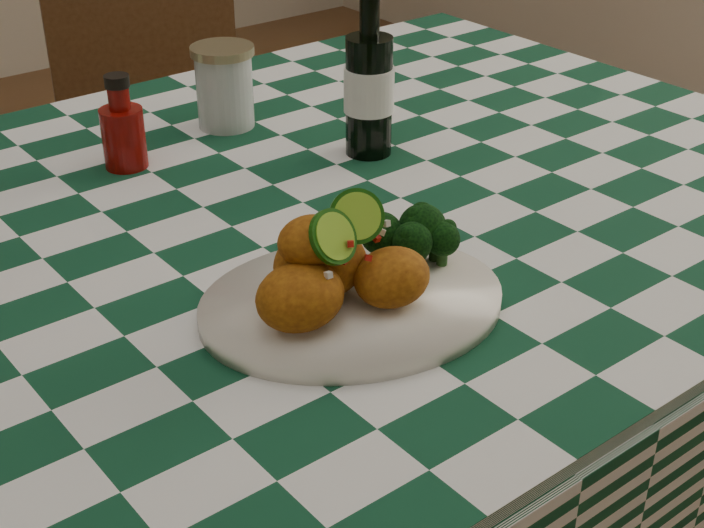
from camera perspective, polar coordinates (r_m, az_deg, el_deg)
dining_table at (r=1.38m, az=-5.99°, el=-12.43°), size 1.66×1.06×0.79m
plate at (r=0.98m, az=-0.00°, el=-2.33°), size 0.37×0.33×0.02m
fried_chicken_pile at (r=0.94m, az=-0.47°, el=0.66°), size 0.17×0.12×0.11m
broccoli_side at (r=1.02m, az=3.55°, el=1.43°), size 0.08×0.08×0.06m
ketchup_bottle at (r=1.31m, az=-13.25°, el=8.06°), size 0.06×0.06×0.12m
mason_jar at (r=1.43m, az=-7.43°, el=10.19°), size 0.09×0.09×0.12m
beer_bottle at (r=1.30m, az=1.00°, el=11.16°), size 0.09×0.09×0.23m
wooden_chair_right at (r=2.06m, az=-10.37°, el=3.34°), size 0.49×0.50×0.84m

